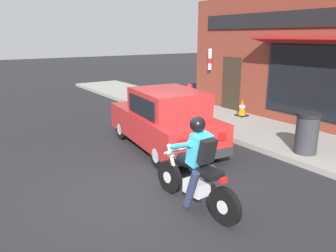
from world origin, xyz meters
TOP-DOWN VIEW (x-y plane):
  - ground_plane at (0.00, 0.00)m, footprint 80.00×80.00m
  - sidewalk_curb at (4.78, 3.00)m, footprint 2.60×22.00m
  - storefront_building at (6.31, 1.29)m, footprint 1.25×9.27m
  - motorcycle_with_rider at (0.39, -1.00)m, footprint 0.57×2.02m
  - car_hatchback at (1.69, 1.87)m, footprint 2.07×3.95m
  - trash_bin at (4.05, -0.67)m, footprint 0.56×0.56m
  - traffic_cone at (5.59, 2.83)m, footprint 0.36×0.36m
  - fire_hydrant at (5.15, 5.27)m, footprint 0.36×0.24m

SIDE VIEW (x-z plane):
  - ground_plane at x=0.00m, z-range 0.00..0.00m
  - sidewalk_curb at x=4.78m, z-range 0.00..0.14m
  - traffic_cone at x=5.59m, z-range 0.13..0.73m
  - fire_hydrant at x=5.15m, z-range 0.13..1.01m
  - trash_bin at x=4.05m, z-range 0.15..1.13m
  - motorcycle_with_rider at x=0.39m, z-range -0.13..1.49m
  - car_hatchback at x=1.69m, z-range -0.02..1.55m
  - storefront_building at x=6.31m, z-range 0.01..4.21m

